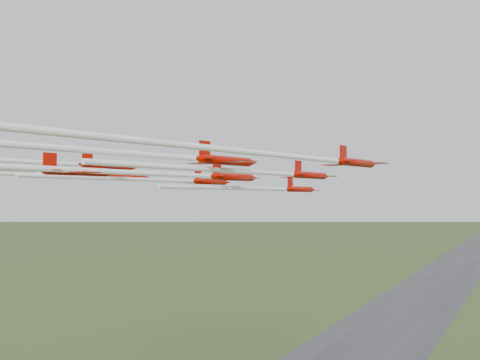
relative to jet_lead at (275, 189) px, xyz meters
The scene contains 9 objects.
runway 192.78m from the jet_lead, 91.92° to the left, with size 38.00×900.00×0.04m, color #333336.
jet_lead is the anchor object (origin of this frame).
jet_row2_left 17.90m from the jet_lead, 137.40° to the right, with size 9.06×45.77×2.66m.
jet_row2_right 16.69m from the jet_lead, 65.81° to the right, with size 11.55×51.47×2.85m.
jet_row3_left 38.74m from the jet_lead, 136.80° to the right, with size 17.03×59.20×2.96m.
jet_row3_mid 22.28m from the jet_lead, 96.64° to the right, with size 10.94×46.38×2.94m.
jet_row3_right 37.43m from the jet_lead, 63.07° to the right, with size 15.37×63.21×2.63m.
jet_row4_left 40.96m from the jet_lead, 114.79° to the right, with size 12.61×47.30×2.63m.
jet_row4_right 36.09m from the jet_lead, 83.77° to the right, with size 12.49×45.34×2.92m.
Camera 1 is at (47.38, -73.89, 47.76)m, focal length 40.00 mm.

